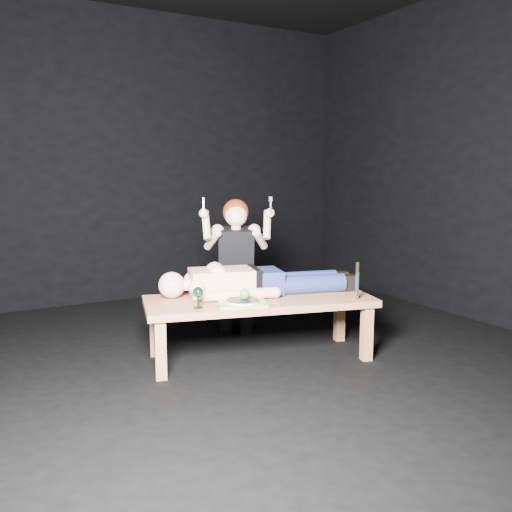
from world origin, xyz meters
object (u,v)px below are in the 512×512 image
table (259,328)px  carving_knife (357,281)px  kneeling_woman (236,266)px  lying_man (261,278)px  goblet (198,298)px  serving_tray (243,304)px

table → carving_knife: carving_knife is taller
table → kneeling_woman: kneeling_woman is taller
lying_man → goblet: bearing=-147.8°
lying_man → carving_knife: size_ratio=5.66×
goblet → kneeling_woman: bearing=47.2°
lying_man → serving_tray: lying_man is taller
table → goblet: bearing=-158.1°
kneeling_woman → serving_tray: 0.83m
table → serving_tray: 0.34m
lying_man → goblet: lying_man is taller
lying_man → kneeling_woman: (0.04, 0.49, 0.01)m
carving_knife → kneeling_woman: bearing=130.0°
serving_tray → carving_knife: 0.84m
kneeling_woman → serving_tray: kneeling_woman is taller
kneeling_woman → carving_knife: 1.09m
lying_man → goblet: 0.62m
goblet → carving_knife: (1.10, -0.31, 0.06)m
lying_man → carving_knife: 0.71m
serving_tray → goblet: goblet is taller
kneeling_woman → carving_knife: kneeling_woman is taller
goblet → lying_man: bearing=17.7°
kneeling_woman → goblet: (-0.63, -0.68, -0.06)m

